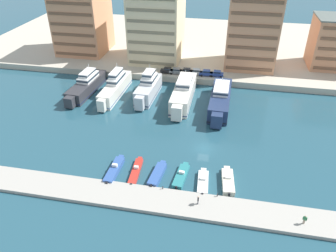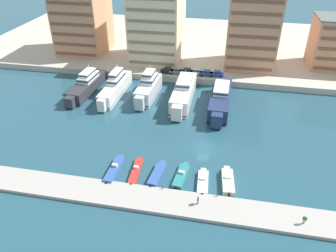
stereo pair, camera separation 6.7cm
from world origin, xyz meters
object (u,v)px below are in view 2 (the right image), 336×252
object	(u,v)px
yacht_silver_mid_left	(148,88)
motorboat_cream_center_right	(228,181)
yacht_ivory_left	(115,87)
car_grey_left	(176,71)
yacht_ivory_center_left	(184,93)
motorboat_white_center	(203,182)
car_silver_center_left	(196,72)
pedestrian_mid_deck	(305,219)
yacht_charcoal_far_left	(87,85)
motorboat_red_left	(136,171)
yacht_navy_center	(220,99)
motorboat_teal_center_left	(181,176)
car_black_far_left	(167,70)
motorboat_blue_far_left	(114,170)
motorboat_blue_mid_left	(157,174)
car_blue_center	(206,73)
car_black_mid_left	(186,71)
pedestrian_near_edge	(198,199)
car_blue_center_right	(217,73)

from	to	relation	value
yacht_silver_mid_left	motorboat_cream_center_right	xyz separation A→B (m)	(23.39, -31.91, -2.14)
yacht_ivory_left	car_grey_left	xyz separation A→B (m)	(15.03, 13.85, 0.36)
yacht_silver_mid_left	yacht_ivory_center_left	size ratio (longest dim) A/B	0.76
yacht_ivory_left	motorboat_white_center	bearing A→B (deg)	-48.83
car_silver_center_left	pedestrian_mid_deck	size ratio (longest dim) A/B	2.34
yacht_charcoal_far_left	pedestrian_mid_deck	world-z (taller)	yacht_charcoal_far_left
motorboat_red_left	car_silver_center_left	size ratio (longest dim) A/B	2.08
car_silver_center_left	yacht_navy_center	bearing A→B (deg)	-62.32
car_silver_center_left	pedestrian_mid_deck	world-z (taller)	car_silver_center_left
yacht_charcoal_far_left	motorboat_cream_center_right	bearing A→B (deg)	-37.21
yacht_charcoal_far_left	yacht_ivory_left	bearing A→B (deg)	-1.63
yacht_navy_center	yacht_silver_mid_left	bearing A→B (deg)	173.94
yacht_navy_center	motorboat_teal_center_left	world-z (taller)	yacht_navy_center
yacht_ivory_center_left	car_black_far_left	xyz separation A→B (m)	(-7.20, 13.84, 0.32)
car_grey_left	car_silver_center_left	xyz separation A→B (m)	(6.08, 0.59, 0.00)
motorboat_blue_far_left	motorboat_teal_center_left	xyz separation A→B (m)	(13.21, 1.01, -0.17)
motorboat_blue_mid_left	motorboat_blue_far_left	bearing A→B (deg)	-178.08
car_blue_center	motorboat_white_center	bearing A→B (deg)	-85.21
yacht_navy_center	motorboat_blue_far_left	world-z (taller)	yacht_navy_center
motorboat_blue_far_left	car_blue_center	size ratio (longest dim) A/B	2.08
car_blue_center	motorboat_blue_mid_left	bearing A→B (deg)	-96.22
yacht_ivory_center_left	motorboat_red_left	size ratio (longest dim) A/B	2.65
yacht_charcoal_far_left	car_silver_center_left	bearing A→B (deg)	25.42
car_grey_left	yacht_charcoal_far_left	bearing A→B (deg)	-150.22
motorboat_blue_far_left	motorboat_white_center	distance (m)	17.55
yacht_navy_center	motorboat_teal_center_left	size ratio (longest dim) A/B	2.90
yacht_navy_center	motorboat_cream_center_right	size ratio (longest dim) A/B	2.87
pedestrian_mid_deck	yacht_ivory_left	bearing A→B (deg)	139.00
pedestrian_mid_deck	car_grey_left	bearing A→B (deg)	119.60
car_blue_center	pedestrian_mid_deck	xyz separation A→B (m)	(20.95, -53.46, -1.12)
yacht_charcoal_far_left	motorboat_red_left	bearing A→B (deg)	-53.49
yacht_charcoal_far_left	car_black_mid_left	xyz separation A→B (m)	(26.86, 14.11, 0.67)
motorboat_blue_mid_left	car_black_mid_left	distance (m)	46.34
motorboat_blue_far_left	motorboat_red_left	distance (m)	4.25
yacht_ivory_left	car_silver_center_left	size ratio (longest dim) A/B	5.09
motorboat_blue_mid_left	motorboat_teal_center_left	world-z (taller)	motorboat_teal_center_left
car_grey_left	car_black_mid_left	xyz separation A→B (m)	(3.09, 0.51, 0.00)
yacht_navy_center	pedestrian_near_edge	world-z (taller)	yacht_navy_center
yacht_ivory_center_left	car_grey_left	bearing A→B (deg)	107.65
motorboat_cream_center_right	yacht_ivory_left	bearing A→B (deg)	136.35
motorboat_blue_mid_left	pedestrian_near_edge	bearing A→B (deg)	-36.56
car_blue_center_right	yacht_charcoal_far_left	bearing A→B (deg)	-158.93
motorboat_teal_center_left	car_blue_center_right	bearing A→B (deg)	85.42
motorboat_red_left	pedestrian_near_edge	size ratio (longest dim) A/B	4.84
motorboat_blue_far_left	car_black_far_left	xyz separation A→B (m)	(1.61, 46.03, 2.29)
motorboat_cream_center_right	car_blue_center	xyz separation A→B (m)	(-8.50, 45.41, 2.29)
car_blue_center	car_grey_left	bearing A→B (deg)	-178.23
motorboat_teal_center_left	pedestrian_near_edge	size ratio (longest dim) A/B	4.42
yacht_ivory_center_left	car_grey_left	world-z (taller)	yacht_ivory_center_left
motorboat_cream_center_right	motorboat_red_left	bearing A→B (deg)	-179.02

